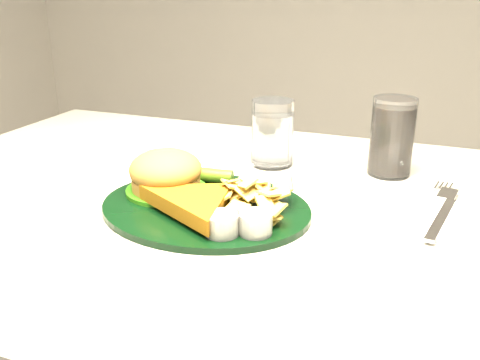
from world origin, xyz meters
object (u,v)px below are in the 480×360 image
(dinner_plate, at_px, (205,189))
(water_glass, at_px, (272,133))
(fork_napkin, at_px, (441,216))
(cola_glass, at_px, (392,137))

(dinner_plate, distance_m, water_glass, 0.23)
(dinner_plate, relative_size, water_glass, 2.63)
(fork_napkin, bearing_deg, cola_glass, 127.67)
(dinner_plate, height_order, cola_glass, cola_glass)
(dinner_plate, xyz_separation_m, cola_glass, (0.22, 0.25, 0.03))
(water_glass, bearing_deg, fork_napkin, -25.98)
(water_glass, relative_size, fork_napkin, 0.59)
(dinner_plate, distance_m, cola_glass, 0.34)
(dinner_plate, relative_size, cola_glass, 2.33)
(water_glass, xyz_separation_m, fork_napkin, (0.29, -0.14, -0.05))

